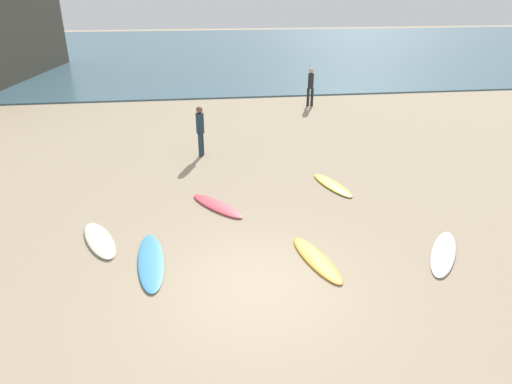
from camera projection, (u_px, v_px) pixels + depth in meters
ground_plane at (259, 286)px, 9.15m from camera, size 120.00×120.00×0.00m
ocean_water at (205, 50)px, 42.22m from camera, size 120.00×40.00×0.08m
surfboard_0 at (317, 259)px, 9.98m from camera, size 0.99×2.08×0.07m
surfboard_1 at (217, 206)px, 12.40m from camera, size 1.60×1.92×0.08m
surfboard_2 at (99, 240)px, 10.72m from camera, size 1.29×2.01×0.09m
surfboard_3 at (443, 253)px, 10.21m from camera, size 1.61×2.06×0.07m
surfboard_4 at (151, 261)px, 9.91m from camera, size 0.80×2.44×0.08m
surfboard_5 at (333, 185)px, 13.68m from camera, size 1.04×1.99×0.08m
beachgoer_near at (200, 129)px, 15.75m from camera, size 0.35×0.35×1.78m
beachgoer_mid at (311, 85)px, 22.41m from camera, size 0.34×0.32×1.86m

